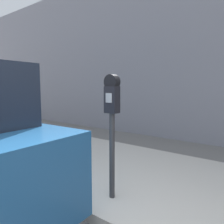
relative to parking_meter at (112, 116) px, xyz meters
The scene contains 3 objects.
sidewalk 1.50m from the parking_meter, 80.51° to the left, with size 24.00×2.80×0.14m.
building_facade 4.46m from the parking_meter, 87.83° to the left, with size 24.00×0.30×5.42m.
parking_meter is the anchor object (origin of this frame).
Camera 1 is at (1.51, -0.91, 1.59)m, focal length 35.00 mm.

